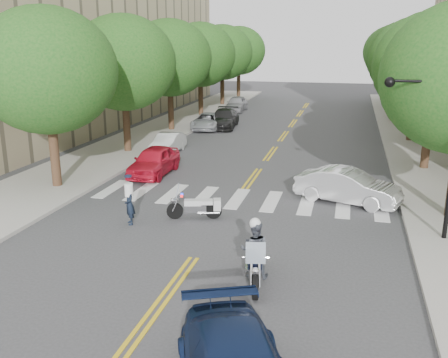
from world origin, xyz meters
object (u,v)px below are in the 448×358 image
(motorcycle_parked, at_px, (199,207))
(motorcycle_police, at_px, (254,254))
(officer_standing, at_px, (130,205))
(convertible, at_px, (348,186))

(motorcycle_parked, bearing_deg, motorcycle_police, -162.91)
(motorcycle_police, height_order, motorcycle_parked, motorcycle_police)
(motorcycle_police, height_order, officer_standing, motorcycle_police)
(motorcycle_police, relative_size, motorcycle_parked, 1.15)
(motorcycle_parked, height_order, officer_standing, officer_standing)
(motorcycle_police, distance_m, motorcycle_parked, 5.76)
(motorcycle_police, distance_m, officer_standing, 6.61)
(motorcycle_parked, relative_size, convertible, 0.48)
(motorcycle_police, bearing_deg, motorcycle_parked, -69.13)
(motorcycle_parked, xyz_separation_m, officer_standing, (-2.42, -1.25, 0.30))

